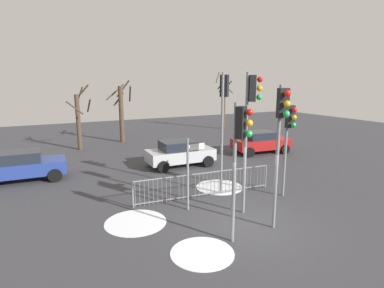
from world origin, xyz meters
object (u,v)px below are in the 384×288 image
object	(u,v)px
traffic_light_mid_left	(240,143)
bare_tree_centre	(79,119)
car_silver_trailing	(180,153)
car_blue_near	(23,165)
bare_tree_left	(121,111)
bare_tree_right	(224,101)
traffic_light_foreground_right	(281,126)
traffic_light_rear_left	(289,129)
traffic_light_mid_right	(224,106)
traffic_light_rear_right	(250,113)
car_red_mid	(260,142)
direction_sign_post	(189,170)

from	to	relation	value
traffic_light_mid_left	bare_tree_centre	bearing A→B (deg)	-112.01
bare_tree_centre	traffic_light_mid_left	bearing A→B (deg)	-81.06
car_silver_trailing	bare_tree_centre	bearing A→B (deg)	124.05
bare_tree_centre	car_blue_near	bearing A→B (deg)	-119.50
bare_tree_left	bare_tree_centre	world-z (taller)	bare_tree_left
bare_tree_right	traffic_light_foreground_right	bearing A→B (deg)	-117.89
traffic_light_rear_left	car_silver_trailing	bearing A→B (deg)	-66.22
traffic_light_mid_right	bare_tree_left	size ratio (longest dim) A/B	1.06
traffic_light_mid_left	car_blue_near	bearing A→B (deg)	-89.42
traffic_light_rear_left	traffic_light_foreground_right	xyz separation A→B (m)	(-2.36, -2.08, 0.54)
traffic_light_mid_right	bare_tree_right	bearing A→B (deg)	111.98
traffic_light_mid_left	bare_tree_left	xyz separation A→B (m)	(0.91, 17.21, -0.64)
traffic_light_mid_left	traffic_light_rear_right	world-z (taller)	traffic_light_rear_right
bare_tree_left	traffic_light_mid_right	bearing A→B (deg)	-85.69
traffic_light_foreground_right	bare_tree_centre	world-z (taller)	traffic_light_foreground_right
bare_tree_left	bare_tree_right	xyz separation A→B (m)	(10.91, 2.17, 0.37)
bare_tree_left	traffic_light_mid_left	bearing A→B (deg)	-93.02
car_silver_trailing	car_red_mid	xyz separation A→B (m)	(6.26, 0.56, 0.00)
traffic_light_rear_right	car_silver_trailing	xyz separation A→B (m)	(0.43, 6.97, -2.97)
traffic_light_foreground_right	car_blue_near	xyz separation A→B (m)	(-7.54, 9.51, -2.68)
traffic_light_rear_left	car_blue_near	distance (m)	12.56
traffic_light_mid_left	bare_tree_centre	world-z (taller)	bare_tree_centre
traffic_light_foreground_right	bare_tree_left	size ratio (longest dim) A/B	0.97
bare_tree_right	car_blue_near	bearing A→B (deg)	-151.20
traffic_light_rear_right	car_red_mid	world-z (taller)	traffic_light_rear_right
bare_tree_centre	bare_tree_right	distance (m)	14.76
car_silver_trailing	bare_tree_centre	xyz separation A→B (m)	(-4.49, 7.11, 1.42)
traffic_light_mid_left	car_silver_trailing	xyz separation A→B (m)	(2.02, 8.61, -2.33)
traffic_light_mid_left	car_silver_trailing	world-z (taller)	traffic_light_mid_left
traffic_light_mid_right	direction_sign_post	distance (m)	3.21
traffic_light_foreground_right	bare_tree_left	xyz separation A→B (m)	(-0.72, 17.08, -0.98)
traffic_light_foreground_right	traffic_light_rear_right	xyz separation A→B (m)	(-0.03, 1.51, 0.29)
car_red_mid	car_blue_near	world-z (taller)	same
car_blue_near	traffic_light_rear_left	bearing A→B (deg)	-34.43
traffic_light_foreground_right	bare_tree_left	world-z (taller)	bare_tree_left
traffic_light_rear_left	traffic_light_mid_right	bearing A→B (deg)	-32.24
traffic_light_mid_left	bare_tree_left	distance (m)	17.24
traffic_light_rear_left	bare_tree_centre	world-z (taller)	bare_tree_centre
traffic_light_rear_right	bare_tree_right	bearing A→B (deg)	179.37
traffic_light_rear_left	car_blue_near	world-z (taller)	traffic_light_rear_left
traffic_light_mid_right	traffic_light_mid_left	bearing A→B (deg)	-61.68
traffic_light_rear_left	traffic_light_foreground_right	distance (m)	3.19
bare_tree_centre	car_red_mid	bearing A→B (deg)	-31.35
traffic_light_rear_left	car_silver_trailing	size ratio (longest dim) A/B	1.03
traffic_light_foreground_right	bare_tree_right	bearing A→B (deg)	-103.36
traffic_light_foreground_right	bare_tree_centre	size ratio (longest dim) A/B	1.03
traffic_light_mid_right	traffic_light_rear_right	distance (m)	2.26
car_red_mid	traffic_light_mid_right	bearing A→B (deg)	-133.66
traffic_light_rear_left	car_red_mid	world-z (taller)	traffic_light_rear_left
traffic_light_rear_left	traffic_light_mid_left	distance (m)	4.56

